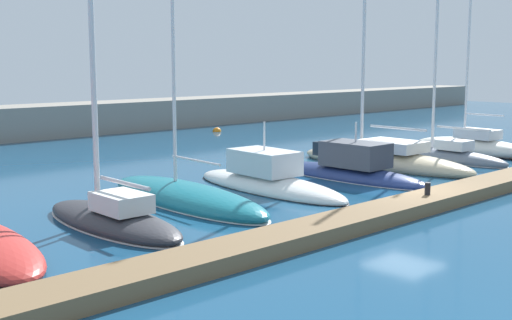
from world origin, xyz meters
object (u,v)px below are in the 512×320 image
at_px(motorboat_white_fourth, 268,182).
at_px(sailboat_sand_sixth, 384,159).
at_px(motorboat_navy_fifth, 350,170).
at_px(sailboat_slate_seventh, 446,154).
at_px(mooring_buoy_orange, 217,132).
at_px(sailboat_ivory_eighth, 474,146).
at_px(dock_bollard, 428,189).
at_px(sailboat_charcoal_second, 112,214).
at_px(sailboat_teal_third, 185,196).

height_order(motorboat_white_fourth, sailboat_sand_sixth, sailboat_sand_sixth).
height_order(motorboat_navy_fifth, sailboat_slate_seventh, sailboat_slate_seventh).
distance_m(motorboat_white_fourth, motorboat_navy_fifth, 4.36).
distance_m(motorboat_white_fourth, sailboat_slate_seventh, 12.06).
xyz_separation_m(sailboat_slate_seventh, mooring_buoy_orange, (1.01, 19.32, -0.36)).
distance_m(sailboat_sand_sixth, sailboat_slate_seventh, 3.94).
distance_m(motorboat_white_fourth, sailboat_ivory_eighth, 15.65).
xyz_separation_m(mooring_buoy_orange, dock_bollard, (-11.43, -24.68, 0.67)).
relative_size(motorboat_white_fourth, mooring_buoy_orange, 13.50).
distance_m(sailboat_charcoal_second, motorboat_white_fourth, 7.89).
bearing_deg(motorboat_white_fourth, sailboat_charcoal_second, 101.27).
bearing_deg(sailboat_charcoal_second, sailboat_ivory_eighth, -87.76).
bearing_deg(mooring_buoy_orange, motorboat_navy_fifth, -114.52).
height_order(sailboat_slate_seventh, dock_bollard, sailboat_slate_seventh).
height_order(motorboat_white_fourth, motorboat_navy_fifth, motorboat_white_fourth).
relative_size(sailboat_teal_third, sailboat_sand_sixth, 0.80).
relative_size(mooring_buoy_orange, dock_bollard, 1.44).
relative_size(motorboat_white_fourth, sailboat_slate_seventh, 0.55).
distance_m(sailboat_teal_third, mooring_buoy_orange, 24.84).
relative_size(sailboat_teal_third, dock_bollard, 31.97).
bearing_deg(sailboat_ivory_eighth, motorboat_white_fourth, 92.04).
distance_m(mooring_buoy_orange, dock_bollard, 27.21).
bearing_deg(motorboat_white_fourth, sailboat_slate_seventh, -90.82).
height_order(motorboat_navy_fifth, sailboat_ivory_eighth, sailboat_ivory_eighth).
height_order(sailboat_teal_third, sailboat_sand_sixth, sailboat_sand_sixth).
xyz_separation_m(sailboat_sand_sixth, mooring_buoy_orange, (4.77, 18.13, -0.38)).
distance_m(motorboat_white_fourth, dock_bollard, 6.53).
bearing_deg(dock_bollard, sailboat_teal_third, 130.31).
bearing_deg(sailboat_charcoal_second, motorboat_white_fourth, -81.28).
bearing_deg(sailboat_ivory_eighth, sailboat_teal_third, 91.69).
distance_m(motorboat_navy_fifth, mooring_buoy_orange, 21.10).
relative_size(motorboat_navy_fifth, sailboat_sand_sixth, 0.45).
relative_size(sailboat_teal_third, motorboat_navy_fifth, 1.76).
height_order(sailboat_charcoal_second, sailboat_slate_seventh, sailboat_slate_seventh).
bearing_deg(motorboat_navy_fifth, sailboat_ivory_eighth, -89.14).
bearing_deg(sailboat_slate_seventh, sailboat_charcoal_second, 92.02).
distance_m(sailboat_teal_third, sailboat_sand_sixth, 12.25).
height_order(sailboat_sand_sixth, dock_bollard, sailboat_sand_sixth).
xyz_separation_m(sailboat_charcoal_second, motorboat_white_fourth, (7.82, 1.04, -0.15)).
xyz_separation_m(sailboat_teal_third, mooring_buoy_orange, (17.02, 18.09, -0.22)).
bearing_deg(sailboat_ivory_eighth, mooring_buoy_orange, 12.02).
bearing_deg(sailboat_slate_seventh, dock_bollard, 119.03).
distance_m(sailboat_teal_third, motorboat_navy_fifth, 8.34).
xyz_separation_m(sailboat_charcoal_second, sailboat_sand_sixth, (16.09, 1.28, -0.03)).
relative_size(sailboat_sand_sixth, sailboat_ivory_eighth, 1.24).
bearing_deg(sailboat_sand_sixth, dock_bollard, 135.95).
relative_size(motorboat_navy_fifth, sailboat_slate_seventh, 0.52).
bearing_deg(dock_bollard, sailboat_charcoal_second, 150.78).
distance_m(motorboat_navy_fifth, dock_bollard, 6.11).
bearing_deg(sailboat_slate_seventh, sailboat_sand_sixth, 74.18).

